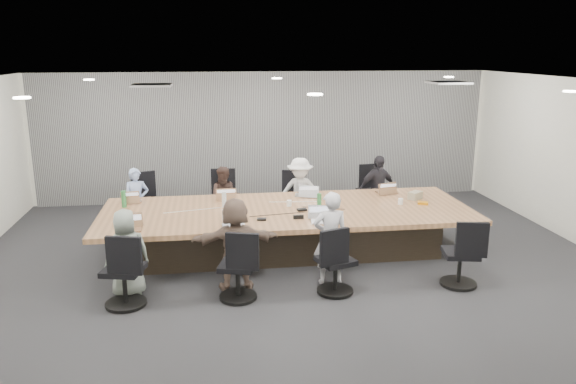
{
  "coord_description": "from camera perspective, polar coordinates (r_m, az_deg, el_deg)",
  "views": [
    {
      "loc": [
        -1.23,
        -8.22,
        3.28
      ],
      "look_at": [
        0.0,
        0.4,
        1.05
      ],
      "focal_mm": 35.0,
      "sensor_mm": 36.0,
      "label": 1
    }
  ],
  "objects": [
    {
      "name": "floor",
      "position": [
        8.94,
        0.37,
        -7.17
      ],
      "size": [
        10.0,
        8.0,
        0.0
      ],
      "primitive_type": "cube",
      "color": "#2A2A2E",
      "rests_on": "ground"
    },
    {
      "name": "ceiling",
      "position": [
        8.32,
        0.4,
        11.06
      ],
      "size": [
        10.0,
        8.0,
        0.0
      ],
      "primitive_type": "cube",
      "color": "white",
      "rests_on": "wall_back"
    },
    {
      "name": "wall_back",
      "position": [
        12.42,
        -2.36,
        5.66
      ],
      "size": [
        10.0,
        0.0,
        2.8
      ],
      "primitive_type": "cube",
      "rotation": [
        1.57,
        0.0,
        0.0
      ],
      "color": "silver",
      "rests_on": "ground"
    },
    {
      "name": "wall_front",
      "position": [
        4.78,
        7.57,
        -8.95
      ],
      "size": [
        10.0,
        0.0,
        2.8
      ],
      "primitive_type": "cube",
      "rotation": [
        -1.57,
        0.0,
        0.0
      ],
      "color": "silver",
      "rests_on": "ground"
    },
    {
      "name": "curtain",
      "position": [
        12.35,
        -2.32,
        5.6
      ],
      "size": [
        9.8,
        0.04,
        2.8
      ],
      "primitive_type": "cube",
      "color": "gray",
      "rests_on": "ground"
    },
    {
      "name": "conference_table",
      "position": [
        9.26,
        -0.09,
        -3.74
      ],
      "size": [
        6.0,
        2.2,
        0.74
      ],
      "color": "#30271D",
      "rests_on": "ground"
    },
    {
      "name": "chair_0",
      "position": [
        10.89,
        -14.84,
        -1.34
      ],
      "size": [
        0.72,
        0.72,
        0.84
      ],
      "primitive_type": null,
      "rotation": [
        0.0,
        0.0,
        3.47
      ],
      "color": "black",
      "rests_on": "ground"
    },
    {
      "name": "chair_1",
      "position": [
        10.8,
        -6.42,
        -1.0
      ],
      "size": [
        0.63,
        0.63,
        0.87
      ],
      "primitive_type": null,
      "rotation": [
        0.0,
        0.0,
        3.07
      ],
      "color": "black",
      "rests_on": "ground"
    },
    {
      "name": "chair_2",
      "position": [
        10.95,
        0.93,
        -1.05
      ],
      "size": [
        0.63,
        0.63,
        0.74
      ],
      "primitive_type": null,
      "rotation": [
        0.0,
        0.0,
        2.84
      ],
      "color": "black",
      "rests_on": "ground"
    },
    {
      "name": "chair_3",
      "position": [
        11.25,
        8.5,
        -0.41
      ],
      "size": [
        0.65,
        0.65,
        0.88
      ],
      "primitive_type": null,
      "rotation": [
        0.0,
        0.0,
        3.24
      ],
      "color": "black",
      "rests_on": "ground"
    },
    {
      "name": "chair_4",
      "position": [
        7.67,
        -16.33,
        -8.16
      ],
      "size": [
        0.69,
        0.69,
        0.84
      ],
      "primitive_type": null,
      "rotation": [
        0.0,
        0.0,
        -0.26
      ],
      "color": "black",
      "rests_on": "ground"
    },
    {
      "name": "chair_5",
      "position": [
        7.6,
        -5.15,
        -8.0
      ],
      "size": [
        0.66,
        0.66,
        0.8
      ],
      "primitive_type": null,
      "rotation": [
        0.0,
        0.0,
        -0.27
      ],
      "color": "black",
      "rests_on": "ground"
    },
    {
      "name": "chair_6",
      "position": [
        7.77,
        4.85,
        -7.51
      ],
      "size": [
        0.67,
        0.67,
        0.79
      ],
      "primitive_type": null,
      "rotation": [
        0.0,
        0.0,
        0.32
      ],
      "color": "black",
      "rests_on": "ground"
    },
    {
      "name": "chair_7",
      "position": [
        8.34,
        17.08,
        -6.48
      ],
      "size": [
        0.64,
        0.64,
        0.81
      ],
      "primitive_type": null,
      "rotation": [
        0.0,
        0.0,
        -0.2
      ],
      "color": "black",
      "rests_on": "ground"
    },
    {
      "name": "person_0",
      "position": [
        10.5,
        -15.11,
        -0.9
      ],
      "size": [
        0.47,
        0.34,
        1.21
      ],
      "primitive_type": "imported",
      "rotation": [
        0.0,
        0.0,
        6.39
      ],
      "color": "#8DA4D6",
      "rests_on": "ground"
    },
    {
      "name": "laptop_0",
      "position": [
        9.94,
        -15.52,
        -0.92
      ],
      "size": [
        0.32,
        0.23,
        0.02
      ],
      "primitive_type": "cube",
      "rotation": [
        0.0,
        0.0,
        3.22
      ],
      "color": "#8C6647",
      "rests_on": "conference_table"
    },
    {
      "name": "person_1",
      "position": [
        10.42,
        -6.38,
        -0.65
      ],
      "size": [
        0.62,
        0.5,
        1.19
      ],
      "primitive_type": "imported",
      "rotation": [
        0.0,
        0.0,
        6.19
      ],
      "color": "#392823",
      "rests_on": "ground"
    },
    {
      "name": "laptop_1",
      "position": [
        9.85,
        -6.3,
        -0.6
      ],
      "size": [
        0.35,
        0.24,
        0.02
      ],
      "primitive_type": "cube",
      "rotation": [
        0.0,
        0.0,
        3.15
      ],
      "color": "#8C6647",
      "rests_on": "conference_table"
    },
    {
      "name": "person_2",
      "position": [
        10.54,
        1.23,
        -0.04
      ],
      "size": [
        0.95,
        0.69,
        1.32
      ],
      "primitive_type": "imported",
      "rotation": [
        0.0,
        0.0,
        6.02
      ],
      "color": "silver",
      "rests_on": "ground"
    },
    {
      "name": "laptop_2",
      "position": [
        9.99,
        1.75,
        -0.31
      ],
      "size": [
        0.4,
        0.31,
        0.02
      ],
      "primitive_type": "cube",
      "rotation": [
        0.0,
        0.0,
        2.93
      ],
      "color": "#B2B2B7",
      "rests_on": "conference_table"
    },
    {
      "name": "person_3",
      "position": [
        10.88,
        9.06,
        0.25
      ],
      "size": [
        0.82,
        0.47,
        1.32
      ],
      "primitive_type": "imported",
      "rotation": [
        0.0,
        0.0,
        6.49
      ],
      "color": "#242329",
      "rests_on": "ground"
    },
    {
      "name": "laptop_3",
      "position": [
        10.35,
        9.97,
        -0.01
      ],
      "size": [
        0.39,
        0.3,
        0.02
      ],
      "primitive_type": "cube",
      "rotation": [
        0.0,
        0.0,
        3.34
      ],
      "color": "#8C6647",
      "rests_on": "conference_table"
    },
    {
      "name": "person_4",
      "position": [
        7.92,
        -16.08,
        -5.96
      ],
      "size": [
        0.67,
        0.52,
        1.21
      ],
      "primitive_type": "imported",
      "rotation": [
        0.0,
        0.0,
        3.4
      ],
      "color": "gray",
      "rests_on": "ground"
    },
    {
      "name": "laptop_4",
      "position": [
        8.39,
        -15.66,
        -3.74
      ],
      "size": [
        0.3,
        0.22,
        0.02
      ],
      "primitive_type": "cube",
      "rotation": [
        0.0,
        0.0,
        0.08
      ],
      "color": "#8C6647",
      "rests_on": "conference_table"
    },
    {
      "name": "person_5",
      "position": [
        7.83,
        -5.34,
        -5.26
      ],
      "size": [
        1.23,
        0.43,
        1.32
      ],
      "primitive_type": "imported",
      "rotation": [
        0.0,
        0.0,
        3.17
      ],
      "color": "brown",
      "rests_on": "ground"
    },
    {
      "name": "laptop_5",
      "position": [
        8.32,
        -5.55,
        -3.42
      ],
      "size": [
        0.34,
        0.24,
        0.02
      ],
      "primitive_type": "cube",
      "rotation": [
        0.0,
        0.0,
        0.04
      ],
      "color": "#B2B2B7",
      "rests_on": "conference_table"
    },
    {
      "name": "person_6",
      "position": [
        7.99,
        4.33,
        -4.68
      ],
      "size": [
        0.51,
        0.34,
        1.36
      ],
      "primitive_type": "imported",
      "rotation": [
        0.0,
        0.0,
        3.1
      ],
      "color": "#B5B3BB",
      "rests_on": "ground"
    },
    {
      "name": "laptop_6",
      "position": [
        8.48,
        3.55,
        -3.03
      ],
      "size": [
        0.37,
        0.28,
        0.02
      ],
      "primitive_type": "cube",
      "rotation": [
        0.0,
        0.0,
        -0.12
      ],
      "color": "#B2B2B7",
      "rests_on": "conference_table"
    },
    {
      "name": "bottle_green_left",
      "position": [
        9.62,
        -16.34,
        -0.69
      ],
      "size": [
        0.08,
        0.08,
        0.28
      ],
      "primitive_type": "cylinder",
      "rotation": [
        0.0,
        0.0,
        0.1
      ],
      "color": "#2E7C3E",
      "rests_on": "conference_table"
    },
    {
      "name": "bottle_green_right",
      "position": [
        9.12,
        3.19,
        -0.97
      ],
      "size": [
        0.09,
        0.09,
        0.27
      ],
      "primitive_type": "cylinder",
      "rotation": [
        0.0,
        0.0,
        0.33
      ],
      "color": "#2E7C3E",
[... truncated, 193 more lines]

